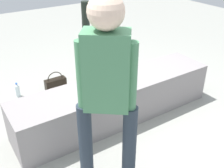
{
  "coord_description": "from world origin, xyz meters",
  "views": [
    {
      "loc": [
        -1.56,
        -2.3,
        2.01
      ],
      "look_at": [
        -0.32,
        -0.39,
        0.74
      ],
      "focal_mm": 43.37,
      "sensor_mm": 36.0,
      "label": 1
    }
  ],
  "objects_px": {
    "water_bottle_far_side": "(18,90)",
    "handbag_black_leather": "(56,84)",
    "party_cup_red": "(64,108)",
    "adult_standing": "(107,84)",
    "gift_bag": "(128,78)",
    "cake_plate": "(94,83)",
    "child_seated": "(117,66)",
    "water_bottle_near_gift": "(119,62)"
  },
  "relations": [
    {
      "from": "cake_plate",
      "to": "water_bottle_far_side",
      "type": "relative_size",
      "value": 1.04
    },
    {
      "from": "water_bottle_far_side",
      "to": "child_seated",
      "type": "bearing_deg",
      "value": -53.27
    },
    {
      "from": "adult_standing",
      "to": "handbag_black_leather",
      "type": "relative_size",
      "value": 5.48
    },
    {
      "from": "cake_plate",
      "to": "water_bottle_far_side",
      "type": "distance_m",
      "value": 1.31
    },
    {
      "from": "water_bottle_near_gift",
      "to": "water_bottle_far_side",
      "type": "xyz_separation_m",
      "value": [
        -1.74,
        -0.03,
        -0.0
      ]
    },
    {
      "from": "child_seated",
      "to": "gift_bag",
      "type": "relative_size",
      "value": 1.3
    },
    {
      "from": "child_seated",
      "to": "water_bottle_far_side",
      "type": "height_order",
      "value": "child_seated"
    },
    {
      "from": "party_cup_red",
      "to": "adult_standing",
      "type": "bearing_deg",
      "value": -95.26
    },
    {
      "from": "child_seated",
      "to": "water_bottle_near_gift",
      "type": "relative_size",
      "value": 2.2
    },
    {
      "from": "water_bottle_near_gift",
      "to": "water_bottle_far_side",
      "type": "bearing_deg",
      "value": -179.15
    },
    {
      "from": "adult_standing",
      "to": "cake_plate",
      "type": "relative_size",
      "value": 7.52
    },
    {
      "from": "water_bottle_near_gift",
      "to": "cake_plate",
      "type": "bearing_deg",
      "value": -135.2
    },
    {
      "from": "adult_standing",
      "to": "gift_bag",
      "type": "bearing_deg",
      "value": 47.64
    },
    {
      "from": "child_seated",
      "to": "handbag_black_leather",
      "type": "xyz_separation_m",
      "value": [
        -0.37,
        1.03,
        -0.6
      ]
    },
    {
      "from": "child_seated",
      "to": "gift_bag",
      "type": "distance_m",
      "value": 0.93
    },
    {
      "from": "water_bottle_near_gift",
      "to": "adult_standing",
      "type": "bearing_deg",
      "value": -126.87
    },
    {
      "from": "water_bottle_far_side",
      "to": "party_cup_red",
      "type": "relative_size",
      "value": 1.99
    },
    {
      "from": "child_seated",
      "to": "party_cup_red",
      "type": "relative_size",
      "value": 4.46
    },
    {
      "from": "party_cup_red",
      "to": "gift_bag",
      "type": "bearing_deg",
      "value": 2.21
    },
    {
      "from": "adult_standing",
      "to": "cake_plate",
      "type": "bearing_deg",
      "value": 66.83
    },
    {
      "from": "gift_bag",
      "to": "water_bottle_far_side",
      "type": "bearing_deg",
      "value": 155.31
    },
    {
      "from": "child_seated",
      "to": "water_bottle_near_gift",
      "type": "distance_m",
      "value": 1.6
    },
    {
      "from": "gift_bag",
      "to": "party_cup_red",
      "type": "distance_m",
      "value": 1.06
    },
    {
      "from": "water_bottle_near_gift",
      "to": "party_cup_red",
      "type": "relative_size",
      "value": 2.03
    },
    {
      "from": "cake_plate",
      "to": "water_bottle_near_gift",
      "type": "relative_size",
      "value": 1.02
    },
    {
      "from": "child_seated",
      "to": "adult_standing",
      "type": "xyz_separation_m",
      "value": [
        -0.61,
        -0.76,
        0.31
      ]
    },
    {
      "from": "adult_standing",
      "to": "cake_plate",
      "type": "height_order",
      "value": "adult_standing"
    },
    {
      "from": "cake_plate",
      "to": "gift_bag",
      "type": "xyz_separation_m",
      "value": [
        0.79,
        0.41,
        -0.35
      ]
    },
    {
      "from": "adult_standing",
      "to": "child_seated",
      "type": "bearing_deg",
      "value": 51.51
    },
    {
      "from": "cake_plate",
      "to": "adult_standing",
      "type": "bearing_deg",
      "value": -113.17
    },
    {
      "from": "gift_bag",
      "to": "party_cup_red",
      "type": "xyz_separation_m",
      "value": [
        -1.05,
        -0.04,
        -0.11
      ]
    },
    {
      "from": "water_bottle_near_gift",
      "to": "water_bottle_far_side",
      "type": "height_order",
      "value": "water_bottle_near_gift"
    },
    {
      "from": "gift_bag",
      "to": "adult_standing",
      "type": "bearing_deg",
      "value": -132.36
    },
    {
      "from": "water_bottle_far_side",
      "to": "water_bottle_near_gift",
      "type": "bearing_deg",
      "value": 0.85
    },
    {
      "from": "water_bottle_near_gift",
      "to": "handbag_black_leather",
      "type": "relative_size",
      "value": 0.71
    },
    {
      "from": "handbag_black_leather",
      "to": "water_bottle_far_side",
      "type": "bearing_deg",
      "value": 163.9
    },
    {
      "from": "child_seated",
      "to": "handbag_black_leather",
      "type": "bearing_deg",
      "value": 109.65
    },
    {
      "from": "child_seated",
      "to": "party_cup_red",
      "type": "distance_m",
      "value": 0.94
    },
    {
      "from": "water_bottle_far_side",
      "to": "party_cup_red",
      "type": "xyz_separation_m",
      "value": [
        0.38,
        -0.7,
        -0.04
      ]
    },
    {
      "from": "water_bottle_far_side",
      "to": "handbag_black_leather",
      "type": "bearing_deg",
      "value": -16.1
    },
    {
      "from": "water_bottle_far_side",
      "to": "handbag_black_leather",
      "type": "distance_m",
      "value": 0.53
    },
    {
      "from": "party_cup_red",
      "to": "handbag_black_leather",
      "type": "height_order",
      "value": "handbag_black_leather"
    }
  ]
}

